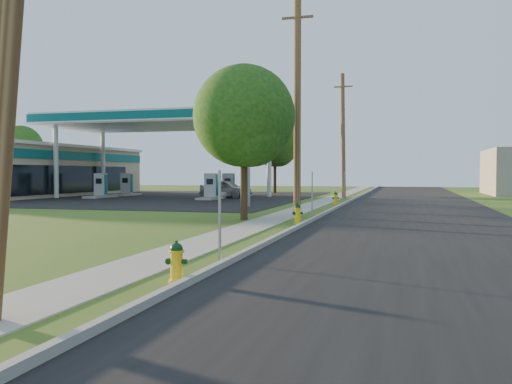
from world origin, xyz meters
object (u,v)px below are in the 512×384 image
hydrant_far (336,198)px  fuel_pump_ne (211,190)px  utility_pole_far (343,135)px  fuel_pump_nw (101,189)px  hydrant_mid (298,213)px  tree_verge (246,120)px  price_pylon (248,110)px  fuel_pump_sw (127,187)px  car_silver (226,189)px  utility_pole_mid (297,105)px  tree_lot (276,143)px  hydrant_near (176,262)px  fuel_pump_se (229,188)px  tree_back (21,149)px

hydrant_far → fuel_pump_ne: bearing=158.2°
utility_pole_far → fuel_pump_nw: (-17.90, -5.00, -4.08)m
hydrant_mid → tree_verge: bearing=159.2°
tree_verge → price_pylon: bearing=105.7°
fuel_pump_sw → hydrant_mid: 27.63m
tree_verge → car_silver: 19.92m
utility_pole_mid → utility_pole_far: bearing=90.0°
fuel_pump_ne → price_pylon: (5.00, -7.50, 4.71)m
car_silver → fuel_pump_ne: bearing=-171.1°
tree_lot → tree_verge: bearing=-79.0°
price_pylon → car_silver: price_pylon is taller
tree_verge → car_silver: (-7.08, 18.31, -3.39)m
fuel_pump_ne → hydrant_near: size_ratio=4.27×
utility_pole_far → tree_verge: size_ratio=1.49×
fuel_pump_ne → hydrant_mid: size_ratio=4.06×
fuel_pump_ne → car_silver: bearing=86.2°
price_pylon → car_silver: 12.28m
utility_pole_mid → fuel_pump_sw: size_ratio=3.06×
utility_pole_far → price_pylon: (-3.90, -12.50, 0.63)m
utility_pole_far → fuel_pump_nw: bearing=-164.4°
tree_lot → hydrant_near: size_ratio=9.73×
fuel_pump_sw → price_pylon: price_pylon is taller
fuel_pump_ne → hydrant_mid: 19.03m
fuel_pump_nw → hydrant_mid: fuel_pump_nw is taller
fuel_pump_nw → fuel_pump_ne: (9.00, 0.00, 0.00)m
utility_pole_mid → fuel_pump_ne: utility_pole_mid is taller
hydrant_near → price_pylon: bearing=102.9°
fuel_pump_se → car_silver: size_ratio=0.77×
tree_back → car_silver: tree_back is taller
utility_pole_mid → fuel_pump_se: (-8.90, 17.00, -4.23)m
fuel_pump_se → hydrant_far: bearing=-39.5°
utility_pole_far → fuel_pump_sw: utility_pole_far is taller
utility_pole_far → fuel_pump_sw: bearing=-176.8°
fuel_pump_se → tree_verge: (7.27, -19.54, 3.38)m
price_pylon → hydrant_near: 21.59m
fuel_pump_se → tree_verge: tree_verge is taller
utility_pole_mid → car_silver: bearing=118.9°
fuel_pump_se → price_pylon: price_pylon is taller
tree_back → hydrant_far: bearing=-23.2°
fuel_pump_nw → fuel_pump_se: bearing=24.0°
fuel_pump_nw → tree_verge: 22.75m
tree_back → car_silver: bearing=-18.1°
fuel_pump_ne → hydrant_far: bearing=-21.8°
utility_pole_far → hydrant_mid: (0.70, -21.43, -4.42)m
utility_pole_far → tree_verge: utility_pole_far is taller
utility_pole_far → tree_lot: bearing=133.5°
hydrant_far → hydrant_near: bearing=-89.4°
fuel_pump_sw → price_pylon: bearing=-39.4°
car_silver → price_pylon: bearing=-142.1°
utility_pole_mid → fuel_pump_se: bearing=117.6°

